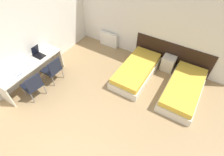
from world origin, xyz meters
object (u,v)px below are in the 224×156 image
Objects in this scene: chair_near_notebook at (33,85)px; bed_near_window at (137,71)px; laptop at (38,54)px; bed_near_door at (183,89)px; nightstand at (168,63)px; chair_near_laptop at (53,69)px.

bed_near_window is at bearing 54.63° from chair_near_notebook.
chair_near_notebook is 1.01m from laptop.
bed_near_window and bed_near_door have the same top height.
laptop reaches higher than nightstand.
nightstand is 4.22m from chair_near_notebook.
bed_near_window is at bearing 30.46° from laptop.
nightstand is 0.58× the size of chair_near_notebook.
chair_near_notebook is 2.62× the size of laptop.
chair_near_notebook is at bearing -89.38° from chair_near_laptop.
chair_near_laptop reaches higher than nightstand.
bed_near_window is 3.12m from chair_near_notebook.
chair_near_laptop is (-3.60, -1.54, 0.28)m from bed_near_door.
bed_near_door is 2.29× the size of chair_near_notebook.
bed_near_door is at bearing 39.51° from chair_near_notebook.
chair_near_laptop is 0.63m from laptop.
bed_near_window is at bearing 180.00° from bed_near_door.
bed_near_window is 2.29× the size of chair_near_laptop.
nightstand is 1.53× the size of laptop.
bed_near_window is 5.99× the size of laptop.
bed_near_door is 3.92m from chair_near_laptop.
chair_near_laptop is at bearing -156.84° from bed_near_door.
nightstand is at bearing 47.43° from bed_near_window.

